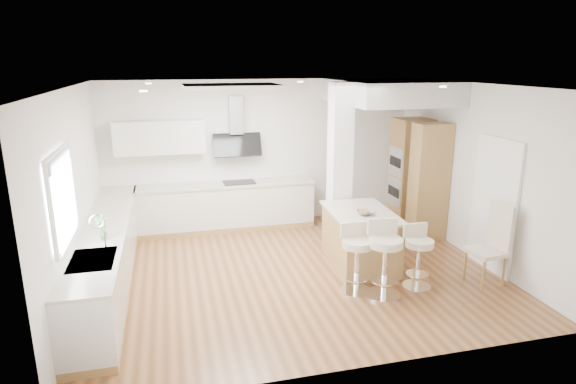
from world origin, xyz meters
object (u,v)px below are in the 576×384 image
object	(u,v)px
peninsula	(360,238)
dining_chair	(493,241)
bar_stool_c	(418,253)
bar_stool_a	(357,255)
bar_stool_b	(385,255)

from	to	relation	value
peninsula	dining_chair	bearing A→B (deg)	-30.68
peninsula	bar_stool_c	world-z (taller)	peninsula
peninsula	bar_stool_a	distance (m)	0.96
bar_stool_c	bar_stool_b	bearing A→B (deg)	-166.84
peninsula	bar_stool_a	size ratio (longest dim) A/B	1.51
peninsula	dining_chair	world-z (taller)	dining_chair
bar_stool_b	bar_stool_c	world-z (taller)	bar_stool_b
bar_stool_b	dining_chair	xyz separation A→B (m)	(1.69, 0.01, 0.04)
bar_stool_a	peninsula	bearing A→B (deg)	63.85
peninsula	bar_stool_b	size ratio (longest dim) A/B	1.39
bar_stool_c	dining_chair	bearing A→B (deg)	-5.04
bar_stool_a	bar_stool_b	distance (m)	0.39
bar_stool_c	dining_chair	xyz separation A→B (m)	(1.12, -0.11, 0.12)
bar_stool_c	peninsula	bearing A→B (deg)	118.01
peninsula	bar_stool_a	world-z (taller)	bar_stool_a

